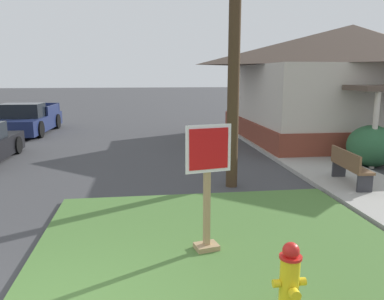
{
  "coord_description": "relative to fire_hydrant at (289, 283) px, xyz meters",
  "views": [
    {
      "loc": [
        1.12,
        -3.64,
        2.8
      ],
      "look_at": [
        2.04,
        3.21,
        1.42
      ],
      "focal_mm": 35.6,
      "sensor_mm": 36.0,
      "label": 1
    }
  ],
  "objects": [
    {
      "name": "grass_corner_patch",
      "position": [
        -0.37,
        1.75,
        -0.47
      ],
      "size": [
        5.94,
        5.85,
        0.08
      ],
      "primitive_type": "cube",
      "color": "#477033",
      "rests_on": "ground"
    },
    {
      "name": "sidewalk_strip",
      "position": [
        3.8,
        5.55,
        -0.45
      ],
      "size": [
        2.2,
        15.18,
        0.12
      ],
      "primitive_type": "cube",
      "color": "#9E9B93",
      "rests_on": "ground"
    },
    {
      "name": "fire_hydrant",
      "position": [
        0.0,
        0.0,
        0.0
      ],
      "size": [
        0.38,
        0.34,
        0.91
      ],
      "color": "black",
      "rests_on": "grass_corner_patch"
    },
    {
      "name": "stop_sign",
      "position": [
        -0.62,
        1.82,
        0.53
      ],
      "size": [
        0.71,
        0.35,
        1.99
      ],
      "color": "#A3845B",
      "rests_on": "grass_corner_patch"
    },
    {
      "name": "manhole_cover",
      "position": [
        -3.0,
        3.66,
        -0.5
      ],
      "size": [
        0.7,
        0.7,
        0.02
      ],
      "primitive_type": "cylinder",
      "color": "black",
      "rests_on": "ground"
    },
    {
      "name": "pickup_truck_navy",
      "position": [
        -7.03,
        15.39,
        0.1
      ],
      "size": [
        2.33,
        5.1,
        1.48
      ],
      "color": "#19234C",
      "rests_on": "ground"
    },
    {
      "name": "street_bench",
      "position": [
        3.48,
        4.85,
        0.07
      ],
      "size": [
        0.52,
        1.55,
        0.85
      ],
      "color": "brown",
      "rests_on": "sidewalk_strip"
    },
    {
      "name": "corner_house",
      "position": [
        7.32,
        11.9,
        1.97
      ],
      "size": [
        9.48,
        9.55,
        4.85
      ],
      "color": "brown",
      "rests_on": "ground"
    },
    {
      "name": "shrub_near_porch",
      "position": [
        5.39,
        6.94,
        0.13
      ],
      "size": [
        1.46,
        1.46,
        1.28
      ],
      "primitive_type": "ellipsoid",
      "color": "#2B5D37",
      "rests_on": "ground"
    }
  ]
}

